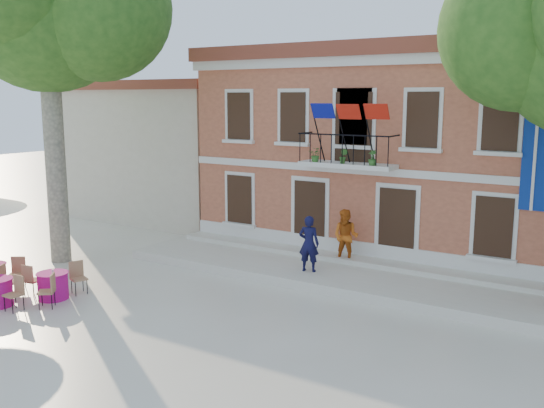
{
  "coord_description": "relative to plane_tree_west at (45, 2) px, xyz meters",
  "views": [
    {
      "loc": [
        10.39,
        -12.36,
        5.68
      ],
      "look_at": [
        0.39,
        3.5,
        2.37
      ],
      "focal_mm": 40.0,
      "sensor_mm": 36.0,
      "label": 1
    }
  ],
  "objects": [
    {
      "name": "pedestrian_orange",
      "position": [
        9.06,
        4.07,
        -7.56
      ],
      "size": [
        0.92,
        0.75,
        1.79
      ],
      "primitive_type": "imported",
      "rotation": [
        0.0,
        0.0,
        0.08
      ],
      "color": "#D16118",
      "rests_on": "terrace"
    },
    {
      "name": "plane_tree_west",
      "position": [
        0.0,
        0.0,
        0.0
      ],
      "size": [
        6.03,
        6.03,
        11.85
      ],
      "color": "#A59E84",
      "rests_on": "ground"
    },
    {
      "name": "terrace",
      "position": [
        8.91,
        3.24,
        -8.61
      ],
      "size": [
        14.0,
        3.4,
        0.3
      ],
      "primitive_type": "cube",
      "color": "silver",
      "rests_on": "ground"
    },
    {
      "name": "ground",
      "position": [
        6.91,
        -1.16,
        -8.76
      ],
      "size": [
        90.0,
        90.0,
        0.0
      ],
      "primitive_type": "plane",
      "color": "beige",
      "rests_on": "ground"
    },
    {
      "name": "pedestrian_navy",
      "position": [
        8.49,
        2.62,
        -7.57
      ],
      "size": [
        0.73,
        0.56,
        1.77
      ],
      "primitive_type": "imported",
      "rotation": [
        0.0,
        0.0,
        3.37
      ],
      "color": "#101036",
      "rests_on": "terrace"
    },
    {
      "name": "main_building",
      "position": [
        8.91,
        8.83,
        -4.98
      ],
      "size": [
        13.5,
        9.59,
        7.5
      ],
      "color": "#CD6D4A",
      "rests_on": "ground"
    },
    {
      "name": "neighbor_west",
      "position": [
        -2.59,
        9.84,
        -5.54
      ],
      "size": [
        9.4,
        9.4,
        6.4
      ],
      "color": "beige",
      "rests_on": "ground"
    },
    {
      "name": "cafe_table_0",
      "position": [
        3.18,
        -2.83,
        -8.33
      ],
      "size": [
        1.75,
        1.85,
        0.95
      ],
      "color": "#DD148C",
      "rests_on": "ground"
    }
  ]
}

